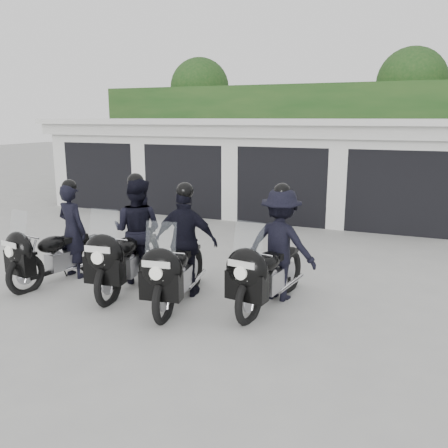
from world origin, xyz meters
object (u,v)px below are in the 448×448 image
at_px(police_bike_c, 182,250).
at_px(police_bike_b, 133,238).
at_px(police_bike_d, 276,252).
at_px(police_bike_a, 59,241).

bearing_deg(police_bike_c, police_bike_b, 158.01).
xyz_separation_m(police_bike_b, police_bike_d, (2.62, 0.20, -0.02)).
distance_m(police_bike_a, police_bike_b, 1.44).
relative_size(police_bike_a, police_bike_c, 0.95).
distance_m(police_bike_a, police_bike_d, 4.05).
bearing_deg(police_bike_a, police_bike_d, 18.96).
bearing_deg(police_bike_b, police_bike_c, -19.76).
height_order(police_bike_a, police_bike_c, police_bike_c).
xyz_separation_m(police_bike_a, police_bike_d, (4.01, 0.51, 0.10)).
bearing_deg(police_bike_d, police_bike_b, -166.89).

